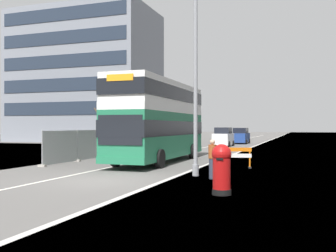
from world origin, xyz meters
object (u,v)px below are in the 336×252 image
red_pillar_postbox (222,167)px  roadworks_barrier (233,155)px  car_oncoming_near (223,137)px  lamppost_foreground (196,78)px  pedestrian_at_kerb (212,159)px  double_decker_bus (159,120)px  car_receding_mid (241,136)px

red_pillar_postbox → roadworks_barrier: red_pillar_postbox is taller
roadworks_barrier → car_oncoming_near: size_ratio=0.48×
lamppost_foreground → pedestrian_at_kerb: 3.68m
red_pillar_postbox → pedestrian_at_kerb: bearing=107.4°
roadworks_barrier → lamppost_foreground: bearing=-104.8°
double_decker_bus → car_oncoming_near: size_ratio=2.87×
double_decker_bus → lamppost_foreground: size_ratio=1.23×
red_pillar_postbox → car_receding_mid: 37.62m
car_receding_mid → pedestrian_at_kerb: (4.12, -33.70, -0.12)m
lamppost_foreground → car_receding_mid: 33.27m
car_receding_mid → pedestrian_at_kerb: size_ratio=2.59×
double_decker_bus → lamppost_foreground: lamppost_foreground is taller
double_decker_bus → roadworks_barrier: bearing=-22.1°
lamppost_foreground → red_pillar_postbox: size_ratio=5.63×
car_oncoming_near → car_receding_mid: car_oncoming_near is taller
car_oncoming_near → lamppost_foreground: bearing=-81.3°
double_decker_bus → red_pillar_postbox: size_ratio=6.91×
car_oncoming_near → roadworks_barrier: bearing=-77.3°
double_decker_bus → roadworks_barrier: size_ratio=5.96×
lamppost_foreground → red_pillar_postbox: 5.87m
double_decker_bus → roadworks_barrier: double_decker_bus is taller
car_oncoming_near → car_receding_mid: size_ratio=0.91×
pedestrian_at_kerb → double_decker_bus: bearing=126.4°
red_pillar_postbox → roadworks_barrier: 8.17m
red_pillar_postbox → pedestrian_at_kerb: pedestrian_at_kerb is taller
double_decker_bus → roadworks_barrier: (4.89, -1.99, -1.91)m
double_decker_bus → red_pillar_postbox: 11.83m
double_decker_bus → pedestrian_at_kerb: size_ratio=6.79×
car_oncoming_near → pedestrian_at_kerb: size_ratio=2.36×
red_pillar_postbox → pedestrian_at_kerb: (-1.11, 3.55, -0.06)m
lamppost_foreground → car_receding_mid: (-3.19, 32.95, -3.36)m
lamppost_foreground → pedestrian_at_kerb: lamppost_foreground is taller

